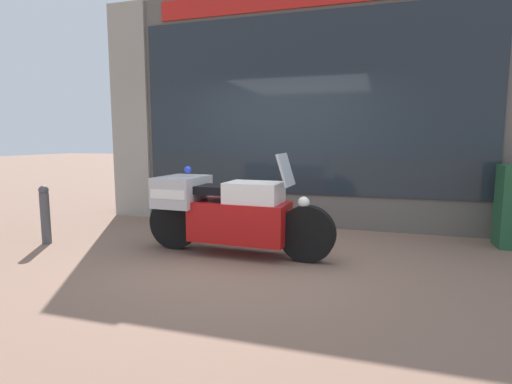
% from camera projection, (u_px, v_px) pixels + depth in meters
% --- Properties ---
extents(ground_plane, '(60.00, 60.00, 0.00)m').
position_uv_depth(ground_plane, '(251.00, 255.00, 5.01)').
color(ground_plane, '#7A5B4C').
extents(shop_building, '(6.58, 0.55, 3.85)m').
position_uv_depth(shop_building, '(267.00, 110.00, 6.75)').
color(shop_building, '#56514C').
rests_on(shop_building, ground).
extents(window_display, '(5.39, 0.30, 1.80)m').
position_uv_depth(window_display, '(304.00, 199.00, 6.78)').
color(window_display, slate).
rests_on(window_display, ground).
extents(paramedic_motorcycle, '(2.46, 0.74, 1.27)m').
position_uv_depth(paramedic_motorcycle, '(226.00, 210.00, 4.99)').
color(paramedic_motorcycle, black).
rests_on(paramedic_motorcycle, ground).
extents(street_bollard, '(0.13, 0.13, 0.81)m').
position_uv_depth(street_bollard, '(45.00, 214.00, 5.50)').
color(street_bollard, '#47474C').
rests_on(street_bollard, ground).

